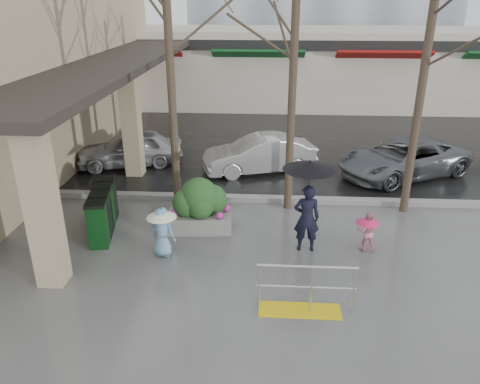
# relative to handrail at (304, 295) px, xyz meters

# --- Properties ---
(ground) EXTENTS (120.00, 120.00, 0.00)m
(ground) POSITION_rel_handrail_xyz_m (-1.36, 1.20, -0.38)
(ground) COLOR #51514F
(ground) RESTS_ON ground
(street_asphalt) EXTENTS (120.00, 36.00, 0.01)m
(street_asphalt) POSITION_rel_handrail_xyz_m (-1.36, 23.20, -0.37)
(street_asphalt) COLOR black
(street_asphalt) RESTS_ON ground
(curb) EXTENTS (120.00, 0.30, 0.15)m
(curb) POSITION_rel_handrail_xyz_m (-1.36, 5.20, -0.30)
(curb) COLOR gray
(curb) RESTS_ON ground
(near_building) EXTENTS (6.00, 18.00, 8.00)m
(near_building) POSITION_rel_handrail_xyz_m (-10.36, 9.20, 3.62)
(near_building) COLOR tan
(near_building) RESTS_ON ground
(canopy_slab) EXTENTS (2.80, 18.00, 0.25)m
(canopy_slab) POSITION_rel_handrail_xyz_m (-6.16, 9.20, 3.25)
(canopy_slab) COLOR #2D2823
(canopy_slab) RESTS_ON pillar_front
(pillar_front) EXTENTS (0.55, 0.55, 3.50)m
(pillar_front) POSITION_rel_handrail_xyz_m (-5.26, 0.70, 1.37)
(pillar_front) COLOR tan
(pillar_front) RESTS_ON ground
(pillar_back) EXTENTS (0.55, 0.55, 3.50)m
(pillar_back) POSITION_rel_handrail_xyz_m (-5.26, 7.20, 1.37)
(pillar_back) COLOR tan
(pillar_back) RESTS_ON ground
(storefront_row) EXTENTS (34.00, 6.74, 4.00)m
(storefront_row) POSITION_rel_handrail_xyz_m (0.64, 19.17, 1.64)
(storefront_row) COLOR beige
(storefront_row) RESTS_ON ground
(handrail) EXTENTS (1.90, 0.50, 1.03)m
(handrail) POSITION_rel_handrail_xyz_m (0.00, 0.00, 0.00)
(handrail) COLOR yellow
(handrail) RESTS_ON ground
(tree_west) EXTENTS (3.20, 3.20, 6.80)m
(tree_west) POSITION_rel_handrail_xyz_m (-3.36, 4.80, 4.71)
(tree_west) COLOR #382B21
(tree_west) RESTS_ON ground
(tree_midwest) EXTENTS (3.20, 3.20, 7.00)m
(tree_midwest) POSITION_rel_handrail_xyz_m (-0.16, 4.80, 4.86)
(tree_midwest) COLOR #382B21
(tree_midwest) RESTS_ON ground
(tree_mideast) EXTENTS (3.20, 3.20, 6.50)m
(tree_mideast) POSITION_rel_handrail_xyz_m (3.14, 4.80, 4.48)
(tree_mideast) COLOR #382B21
(tree_mideast) RESTS_ON ground
(woman) EXTENTS (1.24, 1.24, 2.29)m
(woman) POSITION_rel_handrail_xyz_m (0.19, 2.40, 0.99)
(woman) COLOR black
(woman) RESTS_ON ground
(child_pink) EXTENTS (0.57, 0.57, 0.99)m
(child_pink) POSITION_rel_handrail_xyz_m (1.64, 2.49, 0.20)
(child_pink) COLOR pink
(child_pink) RESTS_ON ground
(child_blue) EXTENTS (0.70, 0.70, 1.21)m
(child_blue) POSITION_rel_handrail_xyz_m (-3.15, 1.93, 0.34)
(child_blue) COLOR #6FA3C6
(child_blue) RESTS_ON ground
(planter) EXTENTS (1.70, 0.99, 1.43)m
(planter) POSITION_rel_handrail_xyz_m (-2.47, 3.30, 0.31)
(planter) COLOR slate
(planter) RESTS_ON ground
(news_boxes) EXTENTS (0.83, 2.14, 1.17)m
(news_boxes) POSITION_rel_handrail_xyz_m (-4.95, 3.06, 0.21)
(news_boxes) COLOR #0D3A14
(news_boxes) RESTS_ON ground
(car_a) EXTENTS (3.97, 2.48, 1.26)m
(car_a) POSITION_rel_handrail_xyz_m (-5.69, 8.09, 0.25)
(car_a) COLOR #B6B7BB
(car_a) RESTS_ON ground
(car_b) EXTENTS (4.05, 2.41, 1.26)m
(car_b) POSITION_rel_handrail_xyz_m (-1.05, 7.73, 0.25)
(car_b) COLOR silver
(car_b) RESTS_ON ground
(car_c) EXTENTS (4.98, 3.99, 1.26)m
(car_c) POSITION_rel_handrail_xyz_m (3.78, 7.63, 0.25)
(car_c) COLOR slate
(car_c) RESTS_ON ground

